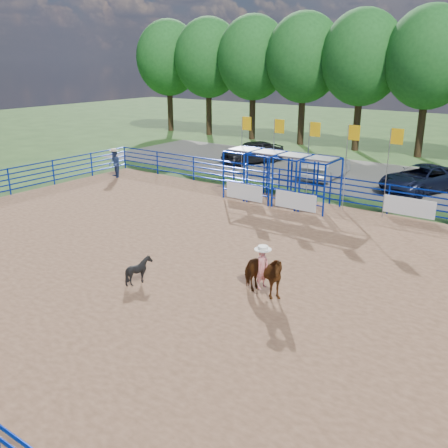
% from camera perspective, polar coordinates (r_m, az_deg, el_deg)
% --- Properties ---
extents(ground, '(120.00, 120.00, 0.00)m').
position_cam_1_polar(ground, '(18.11, -1.26, -4.85)').
color(ground, '#395F26').
rests_on(ground, ground).
extents(arena_dirt, '(30.00, 20.00, 0.02)m').
position_cam_1_polar(arena_dirt, '(18.10, -1.26, -4.83)').
color(arena_dirt, '#906648').
rests_on(arena_dirt, ground).
extents(gravel_strip, '(40.00, 10.00, 0.01)m').
position_cam_1_polar(gravel_strip, '(32.68, 17.01, 4.97)').
color(gravel_strip, slate).
rests_on(gravel_strip, ground).
extents(horse_and_rider, '(1.81, 1.01, 2.33)m').
position_cam_1_polar(horse_and_rider, '(15.63, 4.40, -5.42)').
color(horse_and_rider, '#5B3012').
rests_on(horse_and_rider, arena_dirt).
extents(calf, '(1.10, 1.07, 0.91)m').
position_cam_1_polar(calf, '(16.82, -9.68, -5.24)').
color(calf, black).
rests_on(calf, arena_dirt).
extents(spectator_cowboy, '(1.03, 0.93, 1.78)m').
position_cam_1_polar(spectator_cowboy, '(32.14, -12.38, 6.79)').
color(spectator_cowboy, navy).
rests_on(spectator_cowboy, arena_dirt).
extents(car_a, '(3.64, 4.98, 1.58)m').
position_cam_1_polar(car_a, '(36.11, 3.28, 8.24)').
color(car_a, black).
rests_on(car_a, gravel_strip).
extents(car_b, '(1.88, 4.69, 1.51)m').
position_cam_1_polar(car_b, '(31.79, 11.61, 6.45)').
color(car_b, gray).
rests_on(car_b, gravel_strip).
extents(car_c, '(4.27, 5.82, 1.47)m').
position_cam_1_polar(car_c, '(30.22, 21.63, 4.87)').
color(car_c, black).
rests_on(car_c, gravel_strip).
extents(perimeter_fence, '(30.10, 20.10, 1.50)m').
position_cam_1_polar(perimeter_fence, '(17.82, -1.28, -2.64)').
color(perimeter_fence, '#0726A6').
rests_on(perimeter_fence, ground).
extents(chute_assembly, '(19.32, 2.41, 4.20)m').
position_cam_1_polar(chute_assembly, '(25.80, 7.19, 5.07)').
color(chute_assembly, '#0726A6').
rests_on(chute_assembly, ground).
extents(treeline, '(56.40, 6.40, 11.24)m').
position_cam_1_polar(treeline, '(40.54, 22.49, 17.64)').
color(treeline, '#3F2B19').
rests_on(treeline, ground).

